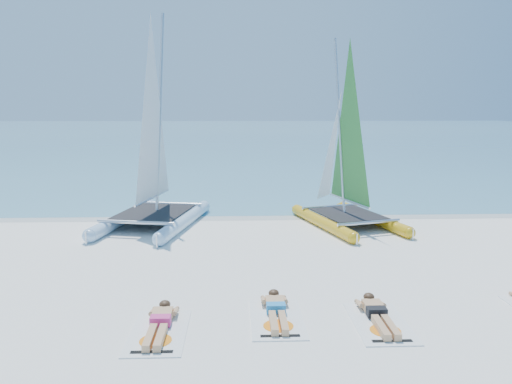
% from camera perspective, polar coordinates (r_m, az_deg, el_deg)
% --- Properties ---
extents(ground, '(140.00, 140.00, 0.00)m').
position_cam_1_polar(ground, '(13.04, 0.67, -8.04)').
color(ground, white).
rests_on(ground, ground).
extents(sea, '(140.00, 115.00, 0.01)m').
position_cam_1_polar(sea, '(75.51, -1.71, 6.81)').
color(sea, '#7CC9CF').
rests_on(sea, ground).
extents(wet_sand_strip, '(140.00, 1.40, 0.01)m').
position_cam_1_polar(wet_sand_strip, '(18.35, -0.18, -2.75)').
color(wet_sand_strip, silver).
rests_on(wet_sand_strip, ground).
extents(catamaran_blue, '(3.64, 5.83, 7.39)m').
position_cam_1_polar(catamaran_blue, '(17.03, -11.66, 3.57)').
color(catamaran_blue, '#C1D8FE').
rests_on(catamaran_blue, ground).
extents(catamaran_yellow, '(3.52, 5.25, 6.51)m').
position_cam_1_polar(catamaran_yellow, '(17.28, 9.84, 3.21)').
color(catamaran_yellow, yellow).
rests_on(catamaran_yellow, ground).
extents(towel_a, '(1.00, 1.85, 0.02)m').
position_cam_1_polar(towel_a, '(9.42, -11.06, -15.45)').
color(towel_a, white).
rests_on(towel_a, ground).
extents(sunbather_a, '(0.37, 1.73, 0.26)m').
position_cam_1_polar(sunbather_a, '(9.55, -10.90, -14.37)').
color(sunbather_a, tan).
rests_on(sunbather_a, towel_a).
extents(towel_b, '(1.00, 1.85, 0.02)m').
position_cam_1_polar(towel_b, '(9.80, 2.39, -14.25)').
color(towel_b, white).
rests_on(towel_b, ground).
extents(sunbather_b, '(0.37, 1.73, 0.26)m').
position_cam_1_polar(sunbather_b, '(9.93, 2.31, -13.22)').
color(sunbather_b, tan).
rests_on(sunbather_b, towel_b).
extents(towel_c, '(1.00, 1.85, 0.02)m').
position_cam_1_polar(towel_c, '(9.89, 13.97, -14.31)').
color(towel_c, white).
rests_on(towel_c, ground).
extents(sunbather_c, '(0.37, 1.73, 0.26)m').
position_cam_1_polar(sunbather_c, '(10.01, 13.68, -13.30)').
color(sunbather_c, tan).
rests_on(sunbather_c, towel_c).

